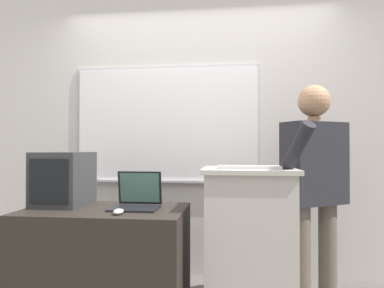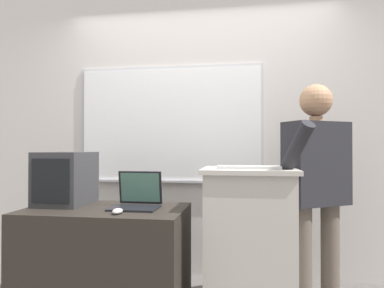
% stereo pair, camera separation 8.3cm
% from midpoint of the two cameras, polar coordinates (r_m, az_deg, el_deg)
% --- Properties ---
extents(back_wall, '(6.40, 0.17, 2.97)m').
position_cam_midpoint_polar(back_wall, '(3.27, 2.09, 4.65)').
color(back_wall, silver).
rests_on(back_wall, ground_plane).
extents(lectern_podium, '(0.63, 0.52, 1.04)m').
position_cam_midpoint_polar(lectern_podium, '(2.44, 10.52, -16.28)').
color(lectern_podium, '#BCB7AD').
rests_on(lectern_podium, ground_plane).
extents(side_desk, '(1.08, 0.63, 0.77)m').
position_cam_midpoint_polar(side_desk, '(2.53, -13.25, -19.00)').
color(side_desk, '#28231E').
rests_on(side_desk, ground_plane).
extents(person_presenter, '(0.61, 0.70, 1.63)m').
position_cam_midpoint_polar(person_presenter, '(2.60, 20.89, -5.67)').
color(person_presenter, brown).
rests_on(person_presenter, ground_plane).
extents(laptop, '(0.32, 0.28, 0.25)m').
position_cam_midpoint_polar(laptop, '(2.41, -8.10, -8.79)').
color(laptop, black).
rests_on(laptop, side_desk).
extents(wireless_keyboard, '(0.41, 0.15, 0.02)m').
position_cam_midpoint_polar(wireless_keyboard, '(2.29, 10.45, -3.84)').
color(wireless_keyboard, silver).
rests_on(wireless_keyboard, lectern_podium).
extents(computer_mouse_by_laptop, '(0.06, 0.10, 0.03)m').
position_cam_midpoint_polar(computer_mouse_by_laptop, '(2.20, -11.25, -10.92)').
color(computer_mouse_by_laptop, silver).
rests_on(computer_mouse_by_laptop, side_desk).
extents(crt_monitor, '(0.33, 0.41, 0.38)m').
position_cam_midpoint_polar(crt_monitor, '(2.64, -19.45, -5.41)').
color(crt_monitor, '#333335').
rests_on(crt_monitor, side_desk).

